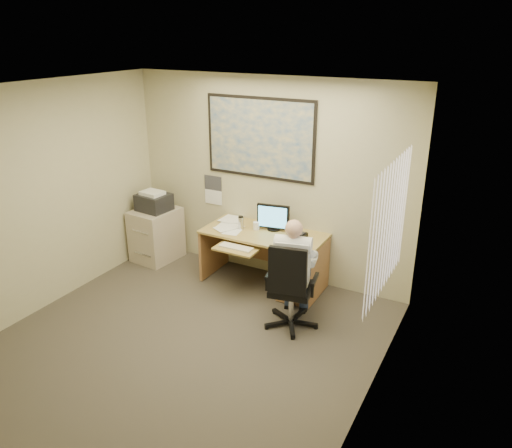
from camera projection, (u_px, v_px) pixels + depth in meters
The scene contains 8 objects.
room_shell at pixel (163, 238), 4.79m from camera, with size 4.00×4.50×2.70m.
desk at pixel (287, 259), 6.48m from camera, with size 1.60×0.97×1.09m.
world_map at pixel (260, 138), 6.47m from camera, with size 1.56×0.03×1.06m, color #1E4C93.
wall_calendar at pixel (213, 190), 7.11m from camera, with size 0.28×0.01×0.42m, color white.
window_blinds at pixel (390, 227), 4.51m from camera, with size 0.06×1.40×1.30m, color silver, non-canonical shape.
filing_cabinet at pixel (156, 230), 7.36m from camera, with size 0.61×0.71×1.06m.
office_chair at pixel (289, 302), 5.69m from camera, with size 0.75×0.75×1.07m.
person at pixel (293, 274), 5.63m from camera, with size 0.52×0.75×1.29m, color silver, non-canonical shape.
Camera 1 is at (2.86, -3.47, 3.22)m, focal length 35.00 mm.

